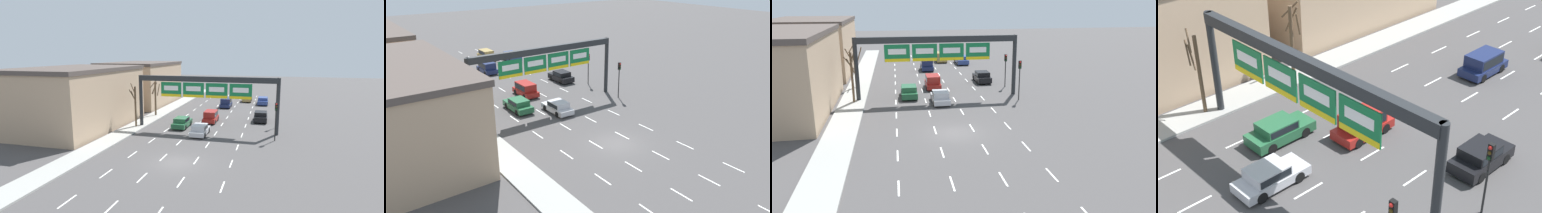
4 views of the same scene
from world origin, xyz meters
TOP-DOWN VIEW (x-y plane):
  - ground_plane at (0.00, 0.00)m, footprint 220.00×220.00m
  - sidewalk_left at (-9.65, 0.00)m, footprint 2.80×110.00m
  - lane_dashes at (-0.00, 13.50)m, footprint 10.02×67.00m
  - sign_gantry at (0.00, 12.24)m, footprint 18.57×0.70m
  - building_near at (-17.17, 9.54)m, footprint 11.67×18.19m
  - car_green at (-3.40, 12.93)m, footprint 1.85×4.29m
  - suv_navy at (0.13, 29.81)m, footprint 1.91×4.10m
  - car_silver at (-0.11, 9.77)m, footprint 1.83×4.20m
  - car_blue at (6.68, 34.90)m, footprint 1.97×4.85m
  - suv_gold at (3.39, 37.77)m, footprint 1.83×4.18m
  - car_black at (6.85, 19.48)m, footprint 1.89×4.16m
  - suv_red at (-0.21, 17.04)m, footprint 1.84×3.99m
  - traffic_light_near_gantry at (9.18, 16.20)m, footprint 0.30×0.35m
  - traffic_light_mid_block at (8.85, 9.57)m, footprint 0.30×0.35m
  - tree_bare_closest at (-9.48, 11.28)m, footprint 1.14×0.89m
  - tree_bare_second at (-9.72, 19.19)m, footprint 1.73×1.20m

SIDE VIEW (x-z plane):
  - ground_plane at x=0.00m, z-range 0.00..0.00m
  - lane_dashes at x=0.00m, z-range 0.00..0.01m
  - sidewalk_left at x=-9.65m, z-range 0.00..0.15m
  - car_silver at x=-0.11m, z-range 0.05..1.40m
  - car_green at x=-3.40m, z-range 0.05..1.46m
  - car_blue at x=6.68m, z-range 0.05..1.51m
  - car_black at x=6.85m, z-range 0.05..1.55m
  - suv_red at x=-0.21m, z-range 0.09..1.80m
  - suv_navy at x=0.13m, z-range 0.09..1.82m
  - suv_gold at x=3.39m, z-range 0.09..1.83m
  - traffic_light_near_gantry at x=9.18m, z-range 0.93..5.17m
  - tree_bare_closest at x=-9.48m, z-range 0.20..6.12m
  - tree_bare_second at x=-9.72m, z-range 0.43..5.97m
  - traffic_light_mid_block at x=8.85m, z-range 0.97..5.45m
  - building_near at x=-17.17m, z-range 0.01..8.18m
  - sign_gantry at x=0.00m, z-range 2.18..9.25m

